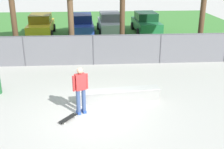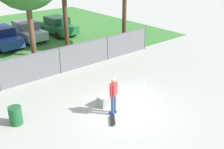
# 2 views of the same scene
# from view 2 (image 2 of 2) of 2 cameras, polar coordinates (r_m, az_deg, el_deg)

# --- Properties ---
(ground_plane) EXTENTS (80.00, 80.00, 0.00)m
(ground_plane) POSITION_cam_2_polar(r_m,az_deg,el_deg) (12.95, 2.09, -7.51)
(ground_plane) COLOR #ADAAA3
(grass_strip) EXTENTS (27.11, 20.00, 0.02)m
(grass_strip) POSITION_cam_2_polar(r_m,az_deg,el_deg) (26.20, -22.20, 7.22)
(grass_strip) COLOR #3D7A33
(grass_strip) RESTS_ON ground
(concrete_ledge) EXTENTS (3.42, 0.81, 0.52)m
(concrete_ledge) POSITION_cam_2_polar(r_m,az_deg,el_deg) (14.03, 2.43, -3.64)
(concrete_ledge) COLOR #999993
(concrete_ledge) RESTS_ON ground
(skateboarder) EXTENTS (0.56, 0.39, 1.82)m
(skateboarder) POSITION_cam_2_polar(r_m,az_deg,el_deg) (12.16, 0.34, -4.25)
(skateboarder) COLOR #2647A5
(skateboarder) RESTS_ON ground
(skateboard) EXTENTS (0.65, 0.76, 0.09)m
(skateboard) POSITION_cam_2_polar(r_m,az_deg,el_deg) (12.06, 0.14, -9.68)
(skateboard) COLOR black
(skateboard) RESTS_ON ground
(chainlink_fence) EXTENTS (15.18, 0.07, 1.70)m
(chainlink_fence) POSITION_cam_2_polar(r_m,az_deg,el_deg) (16.81, -11.03, 3.20)
(chainlink_fence) COLOR #4C4C51
(chainlink_fence) RESTS_ON ground
(car_blue) EXTENTS (2.16, 4.27, 1.66)m
(car_blue) POSITION_cam_2_polar(r_m,az_deg,el_deg) (23.24, -22.34, 7.37)
(car_blue) COLOR #233D9E
(car_blue) RESTS_ON ground
(car_silver) EXTENTS (2.16, 4.27, 1.66)m
(car_silver) POSITION_cam_2_polar(r_m,az_deg,el_deg) (24.57, -17.69, 8.86)
(car_silver) COLOR #B7BABF
(car_silver) RESTS_ON ground
(car_green) EXTENTS (2.16, 4.27, 1.66)m
(car_green) POSITION_cam_2_polar(r_m,az_deg,el_deg) (25.73, -11.47, 10.14)
(car_green) COLOR #1E6638
(car_green) RESTS_ON ground
(trash_bin) EXTENTS (0.56, 0.56, 0.83)m
(trash_bin) POSITION_cam_2_polar(r_m,az_deg,el_deg) (12.46, -19.87, -8.22)
(trash_bin) COLOR #1E592D
(trash_bin) RESTS_ON ground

